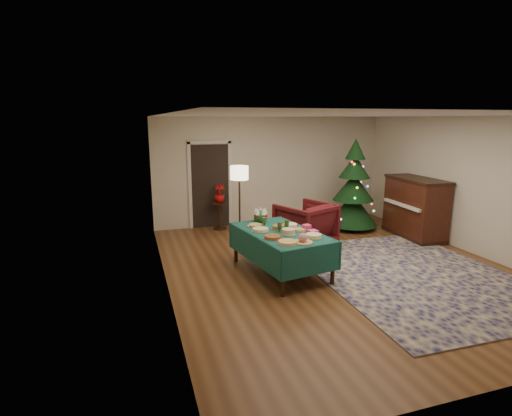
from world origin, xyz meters
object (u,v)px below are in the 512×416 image
object	(u,v)px
gift_box	(307,227)
potted_plant	(219,197)
floor_lamp	(239,177)
side_table	(220,216)
buffet_table	(281,240)
armchair	(305,223)
piano	(415,208)
christmas_tree	(354,189)

from	to	relation	value
gift_box	potted_plant	size ratio (longest dim) A/B	0.27
floor_lamp	gift_box	bearing A→B (deg)	-75.08
potted_plant	side_table	bearing A→B (deg)	90.00
buffet_table	side_table	world-z (taller)	buffet_table
armchair	floor_lamp	xyz separation A→B (m)	(-1.16, 0.98, 0.88)
armchair	potted_plant	size ratio (longest dim) A/B	2.35
gift_box	piano	bearing A→B (deg)	20.40
armchair	gift_box	bearing A→B (deg)	42.93
floor_lamp	christmas_tree	world-z (taller)	christmas_tree
buffet_table	armchair	size ratio (longest dim) A/B	2.00
gift_box	potted_plant	bearing A→B (deg)	104.90
christmas_tree	piano	bearing A→B (deg)	-46.68
gift_box	side_table	bearing A→B (deg)	104.90
christmas_tree	potted_plant	bearing A→B (deg)	163.30
side_table	gift_box	bearing A→B (deg)	-75.10
floor_lamp	christmas_tree	xyz separation A→B (m)	(2.86, 0.00, -0.41)
armchair	piano	world-z (taller)	piano
buffet_table	gift_box	xyz separation A→B (m)	(0.46, -0.05, 0.20)
christmas_tree	piano	world-z (taller)	christmas_tree
armchair	side_table	size ratio (longest dim) A/B	1.56
buffet_table	floor_lamp	xyz separation A→B (m)	(-0.14, 2.19, 0.80)
potted_plant	piano	xyz separation A→B (m)	(4.09, -1.97, -0.13)
buffet_table	christmas_tree	xyz separation A→B (m)	(2.73, 2.19, 0.39)
side_table	christmas_tree	distance (m)	3.31
gift_box	christmas_tree	distance (m)	3.19
christmas_tree	piano	xyz separation A→B (m)	(0.98, -1.03, -0.33)
armchair	christmas_tree	distance (m)	2.02
floor_lamp	christmas_tree	bearing A→B (deg)	0.01
armchair	buffet_table	bearing A→B (deg)	26.72
buffet_table	christmas_tree	size ratio (longest dim) A/B	0.94
gift_box	floor_lamp	xyz separation A→B (m)	(-0.60, 2.24, 0.60)
gift_box	side_table	distance (m)	3.32
piano	floor_lamp	bearing A→B (deg)	164.91
armchair	potted_plant	bearing A→B (deg)	-76.83
gift_box	potted_plant	xyz separation A→B (m)	(-0.84, 3.17, -0.00)
armchair	piano	size ratio (longest dim) A/B	0.65
gift_box	armchair	world-z (taller)	armchair
christmas_tree	piano	distance (m)	1.46
floor_lamp	piano	bearing A→B (deg)	-15.09
potted_plant	christmas_tree	bearing A→B (deg)	-16.70
side_table	christmas_tree	world-z (taller)	christmas_tree
floor_lamp	piano	distance (m)	4.04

